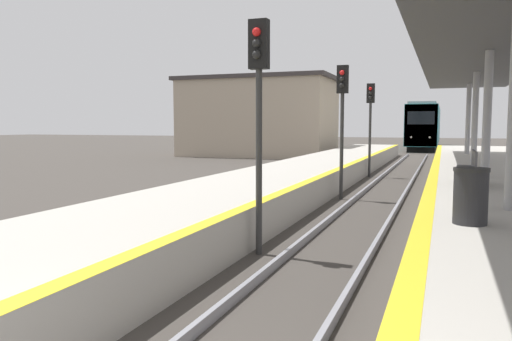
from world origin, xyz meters
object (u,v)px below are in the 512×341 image
object	(u,v)px
signal_far	(370,112)
bench	(469,167)
signal_near	(259,92)
trash_bin	(471,196)
signal_mid	(342,106)
train	(425,126)

from	to	relation	value
signal_far	bench	size ratio (longest dim) A/B	2.64
signal_near	bench	size ratio (longest dim) A/B	2.64
signal_near	trash_bin	bearing A→B (deg)	-1.41
trash_bin	bench	world-z (taller)	bench
signal_mid	trash_bin	distance (m)	8.61
signal_mid	bench	size ratio (longest dim) A/B	2.64
bench	signal_mid	bearing A→B (deg)	152.08
train	trash_bin	world-z (taller)	train
train	trash_bin	distance (m)	47.59
trash_bin	bench	distance (m)	5.64
train	signal_mid	bearing A→B (deg)	-91.74
train	signal_mid	xyz separation A→B (m)	(-1.21, -39.88, 0.76)
bench	signal_near	bearing A→B (deg)	-125.02
signal_far	bench	xyz separation A→B (m)	(3.91, -9.55, -1.72)
trash_bin	signal_far	bearing A→B (deg)	103.67
bench	signal_far	bearing A→B (deg)	112.25
signal_mid	bench	distance (m)	4.61
signal_mid	trash_bin	size ratio (longest dim) A/B	4.80
signal_near	signal_mid	xyz separation A→B (m)	(0.11, 7.55, 0.00)
train	signal_near	world-z (taller)	train
trash_bin	signal_near	bearing A→B (deg)	178.59
signal_near	bench	distance (m)	6.99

